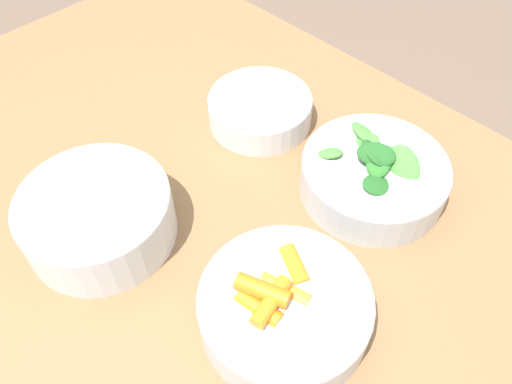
{
  "coord_description": "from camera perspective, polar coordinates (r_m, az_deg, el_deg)",
  "views": [
    {
      "loc": [
        -0.32,
        0.22,
        1.22
      ],
      "look_at": [
        -0.05,
        -0.05,
        0.75
      ],
      "focal_mm": 35.0,
      "sensor_mm": 36.0,
      "label": 1
    }
  ],
  "objects": [
    {
      "name": "bowl_cookies",
      "position": [
        0.73,
        0.44,
        9.59
      ],
      "size": [
        0.15,
        0.15,
        0.05
      ],
      "color": "silver",
      "rests_on": "dining_table"
    },
    {
      "name": "bowl_beans_hotdog",
      "position": [
        0.61,
        -17.58,
        -2.76
      ],
      "size": [
        0.18,
        0.18,
        0.07
      ],
      "color": "silver",
      "rests_on": "dining_table"
    },
    {
      "name": "bowl_carrots",
      "position": [
        0.52,
        3.28,
        -12.87
      ],
      "size": [
        0.18,
        0.18,
        0.06
      ],
      "color": "silver",
      "rests_on": "dining_table"
    },
    {
      "name": "bowl_greens",
      "position": [
        0.64,
        13.3,
        2.07
      ],
      "size": [
        0.18,
        0.18,
        0.08
      ],
      "color": "silver",
      "rests_on": "dining_table"
    },
    {
      "name": "dining_table",
      "position": [
        0.73,
        -5.55,
        -7.72
      ],
      "size": [
        1.09,
        0.79,
        0.72
      ],
      "color": "olive",
      "rests_on": "ground_plane"
    }
  ]
}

